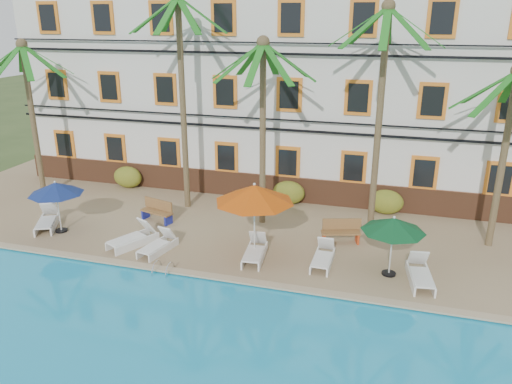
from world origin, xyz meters
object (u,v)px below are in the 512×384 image
(palm_c, at_px, (263,107))
(palm_e, at_px, (508,132))
(umbrella_green, at_px, (394,225))
(pool_ladder, at_px, (163,271))
(palm_b, at_px, (182,77))
(umbrella_red, at_px, (254,194))
(lounger_a, at_px, (47,220))
(umbrella_blue, at_px, (56,189))
(lounger_e, at_px, (323,257))
(palm_d, at_px, (381,91))
(lounger_c, at_px, (158,245))
(lounger_d, at_px, (255,251))
(lounger_b, at_px, (134,238))
(palm_a, at_px, (30,97))
(bench_right, at_px, (340,231))
(bench_left, at_px, (158,210))
(lounger_f, at_px, (420,274))

(palm_c, xyz_separation_m, palm_e, (8.93, 0.25, -0.48))
(umbrella_green, height_order, pool_ladder, umbrella_green)
(palm_b, distance_m, umbrella_red, 6.86)
(lounger_a, bearing_deg, umbrella_blue, -14.51)
(palm_c, height_order, lounger_e, palm_c)
(palm_d, xyz_separation_m, lounger_c, (-7.41, -4.37, -5.35))
(umbrella_blue, height_order, lounger_c, umbrella_blue)
(lounger_c, xyz_separation_m, lounger_d, (3.61, 0.47, 0.02))
(lounger_b, height_order, pool_ladder, lounger_b)
(lounger_e, bearing_deg, palm_a, 166.43)
(palm_d, xyz_separation_m, bench_right, (-1.03, -1.65, -5.15))
(lounger_c, bearing_deg, umbrella_blue, 173.16)
(umbrella_red, relative_size, lounger_d, 1.48)
(palm_e, bearing_deg, lounger_e, -150.47)
(umbrella_blue, xyz_separation_m, bench_left, (3.28, 2.11, -1.37))
(umbrella_red, height_order, pool_ladder, umbrella_red)
(palm_b, relative_size, lounger_a, 4.58)
(umbrella_blue, bearing_deg, lounger_a, 165.49)
(lounger_f, relative_size, bench_right, 1.27)
(palm_a, height_order, palm_d, palm_d)
(umbrella_blue, distance_m, lounger_c, 4.93)
(palm_b, bearing_deg, lounger_d, -42.94)
(lounger_c, bearing_deg, palm_b, 100.37)
(lounger_c, bearing_deg, palm_d, 30.54)
(palm_e, height_order, lounger_b, palm_e)
(umbrella_red, relative_size, lounger_f, 1.43)
(lounger_b, distance_m, lounger_f, 10.46)
(palm_d, height_order, palm_e, palm_d)
(lounger_e, bearing_deg, lounger_f, -6.27)
(umbrella_green, xyz_separation_m, lounger_a, (-13.76, 0.17, -1.53))
(palm_d, distance_m, pool_ladder, 10.36)
(bench_right, bearing_deg, umbrella_blue, -168.86)
(palm_b, height_order, lounger_c, palm_b)
(palm_a, xyz_separation_m, bench_right, (14.73, -1.47, -4.27))
(umbrella_red, bearing_deg, umbrella_blue, -179.71)
(lounger_a, relative_size, lounger_b, 0.98)
(palm_d, bearing_deg, umbrella_blue, -162.43)
(lounger_c, bearing_deg, lounger_f, 2.27)
(palm_c, xyz_separation_m, umbrella_green, (5.35, -3.19, -3.07))
(lounger_e, xyz_separation_m, pool_ladder, (-5.18, -2.09, -0.27))
(bench_left, bearing_deg, lounger_e, -14.73)
(umbrella_green, bearing_deg, umbrella_red, -179.98)
(umbrella_blue, xyz_separation_m, lounger_e, (10.68, 0.17, -1.57))
(bench_right, bearing_deg, palm_c, 162.74)
(palm_e, distance_m, lounger_a, 18.12)
(palm_a, relative_size, umbrella_blue, 3.39)
(palm_c, height_order, lounger_c, palm_c)
(palm_d, xyz_separation_m, pool_ladder, (-6.55, -5.73, -5.62))
(palm_d, distance_m, umbrella_red, 6.28)
(palm_e, xyz_separation_m, lounger_a, (-17.34, -3.27, -4.12))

